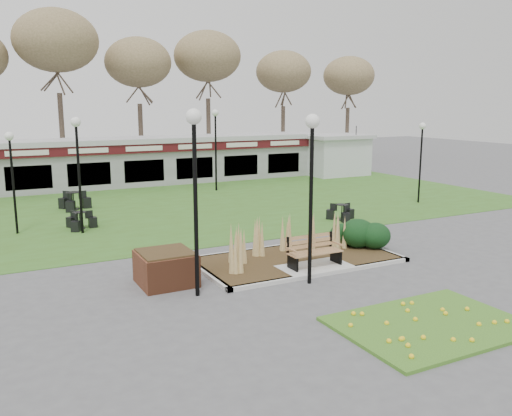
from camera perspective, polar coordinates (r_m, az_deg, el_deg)
name	(u,v)px	position (r m, az deg, el deg)	size (l,w,h in m)	color
ground	(317,271)	(16.52, 6.48, -6.65)	(100.00, 100.00, 0.00)	#515154
lawn	(182,205)	(27.02, -7.80, 0.28)	(34.00, 16.00, 0.02)	#3A611E
flower_bed	(430,324)	(13.17, 17.89, -11.50)	(4.20, 3.00, 0.16)	#33601B
planting_bed	(327,244)	(18.18, 7.48, -3.83)	(6.75, 3.40, 1.27)	#2F2512
park_bench	(313,251)	(16.55, 6.04, -4.48)	(1.70, 0.66, 0.93)	#9A6645
brick_planter	(166,268)	(15.40, -9.46, -6.20)	(1.50, 1.50, 0.95)	brown
food_pavilion	(138,161)	(34.35, -12.36, 4.88)	(24.60, 3.40, 2.90)	gray
service_hut	(336,154)	(38.40, 8.38, 5.61)	(4.40, 3.40, 2.83)	silver
tree_backdrop	(104,55)	(42.11, -15.73, 15.21)	(47.24, 5.24, 10.36)	#47382B
lamp_post_near_left	(195,162)	(13.73, -6.48, 4.87)	(0.40, 0.40, 4.86)	black
lamp_post_near_right	(312,162)	(14.72, 5.88, 4.87)	(0.39, 0.39, 4.71)	black
lamp_post_mid_left	(11,160)	(22.49, -24.37, 4.60)	(0.33, 0.33, 3.93)	black
lamp_post_mid_right	(215,132)	(31.03, -4.29, 8.00)	(0.38, 0.38, 4.64)	black
lamp_post_far_right	(422,145)	(28.34, 17.03, 6.39)	(0.34, 0.34, 4.04)	black
lamp_post_far_left	(77,149)	(21.64, -18.28, 5.87)	(0.37, 0.37, 4.48)	black
bistro_set_a	(74,204)	(27.06, -18.64, 0.44)	(1.45, 1.55, 0.83)	black
bistro_set_b	(80,223)	(22.85, -18.03, -1.52)	(1.14, 1.29, 0.69)	black
bistro_set_c	(342,215)	(23.63, 9.01, -0.71)	(1.22, 1.26, 0.68)	black
patio_umbrella	(355,154)	(38.34, 10.42, 5.57)	(2.33, 2.36, 2.33)	black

